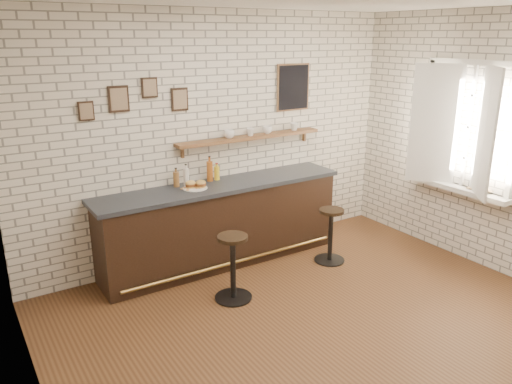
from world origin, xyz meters
TOP-DOWN VIEW (x-y plane):
  - ground at (0.00, 0.00)m, footprint 5.00×5.00m
  - bar_counter at (-0.14, 1.70)m, footprint 3.10×0.65m
  - sandwich_plate at (-0.48, 1.70)m, footprint 0.28×0.28m
  - ciabatta_sandwich at (-0.47, 1.70)m, footprint 0.24×0.15m
  - potato_chips at (-0.50, 1.69)m, footprint 0.27×0.18m
  - bitters_bottle_brown at (-0.63, 1.88)m, footprint 0.07×0.07m
  - bitters_bottle_white at (-0.50, 1.88)m, footprint 0.07×0.07m
  - bitters_bottle_amber at (-0.19, 1.88)m, footprint 0.07×0.07m
  - condiment_bottle_yellow at (-0.10, 1.88)m, footprint 0.07×0.07m
  - bar_stool_left at (-0.48, 0.84)m, footprint 0.42×0.42m
  - bar_stool_right at (1.00, 1.00)m, footprint 0.38×0.38m
  - wall_shelf at (0.40, 1.90)m, footprint 2.00×0.18m
  - shelf_cup_a at (0.09, 1.90)m, footprint 0.18×0.18m
  - shelf_cup_b at (0.40, 1.90)m, footprint 0.14×0.14m
  - shelf_cup_c at (0.65, 1.90)m, footprint 0.15×0.15m
  - shelf_cup_d at (1.07, 1.90)m, footprint 0.11×0.11m
  - back_wall_decor at (0.23, 1.98)m, footprint 2.96×0.02m
  - window_sill at (2.40, 0.30)m, footprint 0.20×1.35m
  - casement_window at (2.36, 0.30)m, footprint 0.40×1.30m
  - book_lower at (2.38, 0.07)m, footprint 0.16×0.22m
  - book_upper at (2.38, 0.04)m, footprint 0.26×0.27m

SIDE VIEW (x-z plane):
  - ground at x=0.00m, z-range 0.00..0.00m
  - bar_stool_right at x=1.00m, z-range 0.02..0.70m
  - bar_stool_left at x=-0.48m, z-range 0.03..0.75m
  - bar_counter at x=-0.14m, z-range 0.00..1.01m
  - window_sill at x=2.40m, z-range 0.87..0.93m
  - book_lower at x=2.38m, z-range 0.93..0.95m
  - book_upper at x=2.38m, z-range 0.95..0.97m
  - sandwich_plate at x=-0.48m, z-range 1.01..1.02m
  - potato_chips at x=-0.50m, z-range 1.02..1.02m
  - ciabatta_sandwich at x=-0.47m, z-range 1.02..1.10m
  - condiment_bottle_yellow at x=-0.10m, z-range 0.99..1.20m
  - bitters_bottle_brown at x=-0.63m, z-range 0.99..1.21m
  - bitters_bottle_white at x=-0.50m, z-range 0.99..1.24m
  - bitters_bottle_amber at x=-0.19m, z-range 0.98..1.29m
  - wall_shelf at x=0.40m, z-range 1.39..1.57m
  - shelf_cup_b at x=0.40m, z-range 1.50..1.60m
  - shelf_cup_c at x=0.65m, z-range 1.50..1.60m
  - shelf_cup_d at x=1.07m, z-range 1.50..1.60m
  - shelf_cup_a at x=0.09m, z-range 1.50..1.60m
  - casement_window at x=2.36m, z-range 0.87..2.43m
  - back_wall_decor at x=0.23m, z-range 1.77..2.33m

